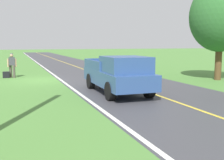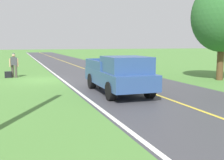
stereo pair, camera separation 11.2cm
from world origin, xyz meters
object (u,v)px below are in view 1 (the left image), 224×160
(pickup_truck_passing, at_px, (119,74))
(sedan_near_oncoming, at_px, (116,64))
(suitcase_carried, at_px, (6,75))
(tree_far_side_near, at_px, (221,17))
(hitchhiker_walking, at_px, (12,64))

(pickup_truck_passing, distance_m, sedan_near_oncoming, 8.79)
(suitcase_carried, bearing_deg, pickup_truck_passing, 29.99)
(suitcase_carried, distance_m, pickup_truck_passing, 9.84)
(suitcase_carried, height_order, sedan_near_oncoming, sedan_near_oncoming)
(sedan_near_oncoming, bearing_deg, suitcase_carried, -0.49)
(suitcase_carried, relative_size, tree_far_side_near, 0.07)
(sedan_near_oncoming, bearing_deg, pickup_truck_passing, 69.69)
(hitchhiker_walking, bearing_deg, tree_far_side_near, 154.85)
(tree_far_side_near, relative_size, sedan_near_oncoming, 1.45)
(suitcase_carried, height_order, tree_far_side_near, tree_far_side_near)
(hitchhiker_walking, height_order, pickup_truck_passing, pickup_truck_passing)
(suitcase_carried, bearing_deg, hitchhiker_walking, 100.86)
(hitchhiker_walking, distance_m, sedan_near_oncoming, 7.85)
(pickup_truck_passing, bearing_deg, hitchhiker_walking, -60.34)
(hitchhiker_walking, height_order, suitcase_carried, hitchhiker_walking)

